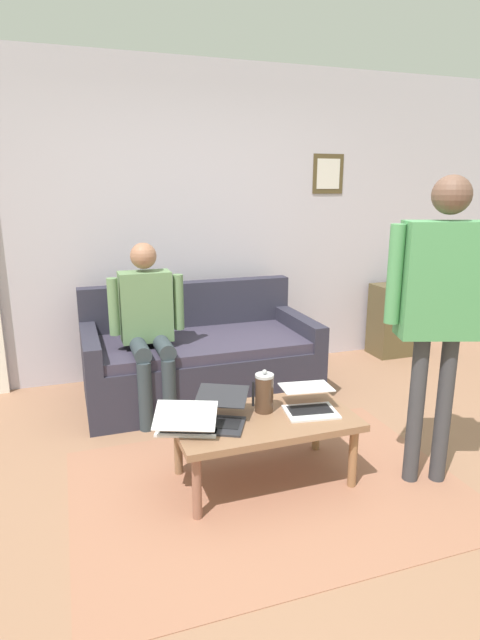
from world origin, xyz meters
TOP-DOWN VIEW (x-y plane):
  - ground_plane at (0.00, 0.00)m, footprint 7.68×7.68m
  - area_rug at (0.14, -0.08)m, footprint 2.18×1.57m
  - back_wall at (-0.00, -2.20)m, footprint 7.04×0.11m
  - couch at (0.17, -1.56)m, footprint 1.81×0.93m
  - coffee_table at (0.14, -0.18)m, footprint 1.03×0.57m
  - laptop_left at (0.40, -0.20)m, footprint 0.42×0.46m
  - laptop_center at (-0.14, -0.18)m, footprint 0.34×0.36m
  - laptop_right at (0.59, -0.16)m, footprint 0.40×0.38m
  - french_press at (0.11, -0.25)m, footprint 0.13×0.11m
  - side_shelf at (-1.96, -1.93)m, footprint 0.42×0.32m
  - flower_vase at (-1.95, -1.93)m, footprint 0.09×0.09m
  - person_standing at (-0.76, 0.12)m, footprint 0.59×0.32m
  - person_seated at (0.60, -1.33)m, footprint 0.55×0.51m

SIDE VIEW (x-z plane):
  - ground_plane at x=0.00m, z-range 0.00..0.00m
  - area_rug at x=0.14m, z-range 0.00..0.01m
  - couch at x=0.17m, z-range -0.14..0.74m
  - coffee_table at x=0.14m, z-range 0.15..0.56m
  - side_shelf at x=-1.96m, z-range 0.00..0.72m
  - laptop_right at x=0.59m, z-range 0.37..0.52m
  - laptop_center at x=-0.14m, z-range 0.38..0.51m
  - laptop_left at x=0.40m, z-range 0.38..0.52m
  - french_press at x=0.11m, z-range 0.39..0.65m
  - person_seated at x=0.60m, z-range 0.09..1.37m
  - flower_vase at x=-1.95m, z-range 0.68..1.10m
  - person_standing at x=-0.76m, z-range 0.24..1.97m
  - back_wall at x=0.00m, z-range 0.00..2.70m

